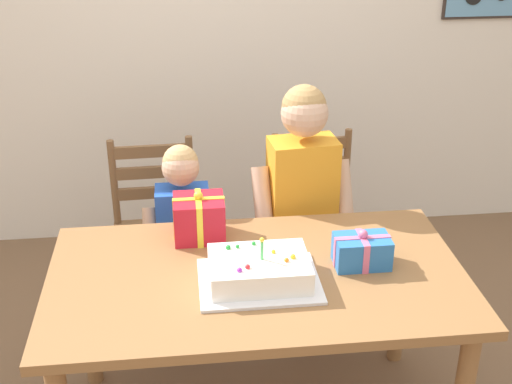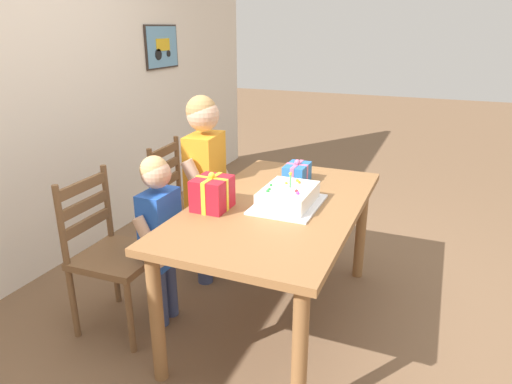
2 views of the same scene
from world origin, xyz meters
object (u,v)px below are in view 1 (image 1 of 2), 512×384
object	(u,v)px
chair_left	(156,234)
gift_box_beside_cake	(199,218)
gift_box_red_large	(362,251)
child_older	(302,192)
child_younger	(184,229)
chair_right	(317,225)
dining_table	(257,295)
birthday_cake	(259,271)

from	to	relation	value
chair_left	gift_box_beside_cake	bearing A→B (deg)	-69.40
gift_box_red_large	child_older	world-z (taller)	child_older
child_younger	gift_box_beside_cake	bearing A→B (deg)	-77.77
gift_box_red_large	chair_right	size ratio (longest dim) A/B	0.23
dining_table	gift_box_beside_cake	distance (m)	0.41
gift_box_beside_cake	child_younger	size ratio (longest dim) A/B	0.20
gift_box_beside_cake	child_older	xyz separation A→B (m)	(0.48, 0.30, -0.06)
dining_table	birthday_cake	xyz separation A→B (m)	(-0.00, -0.06, 0.14)
birthday_cake	child_younger	bearing A→B (deg)	111.73
dining_table	chair_right	world-z (taller)	chair_right
birthday_cake	chair_left	xyz separation A→B (m)	(-0.41, 0.91, -0.33)
dining_table	child_younger	xyz separation A→B (m)	(-0.27, 0.61, -0.03)
chair_right	child_younger	xyz separation A→B (m)	(-0.67, -0.25, 0.16)
child_older	birthday_cake	bearing A→B (deg)	-112.59
gift_box_red_large	chair_left	size ratio (longest dim) A/B	0.23
dining_table	birthday_cake	distance (m)	0.16
gift_box_beside_cake	chair_right	size ratio (longest dim) A/B	0.23
child_older	child_younger	xyz separation A→B (m)	(-0.54, 0.00, -0.16)
gift_box_beside_cake	chair_right	world-z (taller)	gift_box_beside_cake
dining_table	child_younger	world-z (taller)	child_younger
birthday_cake	gift_box_red_large	world-z (taller)	birthday_cake
child_older	chair_right	bearing A→B (deg)	62.59
birthday_cake	chair_right	bearing A→B (deg)	66.07
child_younger	chair_right	bearing A→B (deg)	20.13
chair_left	chair_right	distance (m)	0.81
gift_box_red_large	gift_box_beside_cake	distance (m)	0.67
dining_table	chair_left	xyz separation A→B (m)	(-0.41, 0.85, -0.19)
dining_table	chair_right	distance (m)	0.96
chair_right	birthday_cake	bearing A→B (deg)	-113.93
child_older	gift_box_beside_cake	bearing A→B (deg)	-147.50
birthday_cake	child_younger	distance (m)	0.74
gift_box_red_large	child_older	xyz separation A→B (m)	(-0.13, 0.59, -0.03)
gift_box_red_large	chair_right	world-z (taller)	chair_right
chair_left	child_older	size ratio (longest dim) A/B	0.72
dining_table	chair_left	size ratio (longest dim) A/B	1.70
chair_right	gift_box_beside_cake	bearing A→B (deg)	-137.70
dining_table	child_older	world-z (taller)	child_older
gift_box_red_large	gift_box_beside_cake	size ratio (longest dim) A/B	1.02
gift_box_beside_cake	child_older	world-z (taller)	child_older
gift_box_beside_cake	child_younger	bearing A→B (deg)	102.23
gift_box_red_large	child_older	distance (m)	0.60
chair_right	dining_table	bearing A→B (deg)	-115.32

